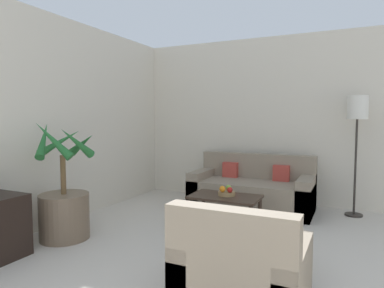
{
  "coord_description": "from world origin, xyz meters",
  "views": [
    {
      "loc": [
        0.31,
        0.56,
        1.39
      ],
      "look_at": [
        -1.87,
        5.15,
        1.0
      ],
      "focal_mm": 32.0,
      "sensor_mm": 36.0,
      "label": 1
    }
  ],
  "objects_px": {
    "coffee_table": "(225,200)",
    "potted_palm": "(64,206)",
    "ottoman": "(260,245)",
    "floor_lamp": "(357,116)",
    "apple_green": "(228,188)",
    "apple_red": "(230,190)",
    "orange_fruit": "(222,189)",
    "fruit_bowl": "(227,193)",
    "armchair": "(242,273)",
    "sofa_loveseat": "(252,191)"
  },
  "relations": [
    {
      "from": "coffee_table",
      "to": "potted_palm",
      "type": "bearing_deg",
      "value": -142.39
    },
    {
      "from": "potted_palm",
      "to": "ottoman",
      "type": "xyz_separation_m",
      "value": [
        2.2,
        0.29,
        -0.21
      ]
    },
    {
      "from": "floor_lamp",
      "to": "apple_green",
      "type": "distance_m",
      "value": 2.1
    },
    {
      "from": "apple_red",
      "to": "apple_green",
      "type": "bearing_deg",
      "value": 118.3
    },
    {
      "from": "potted_palm",
      "to": "orange_fruit",
      "type": "distance_m",
      "value": 1.9
    },
    {
      "from": "coffee_table",
      "to": "fruit_bowl",
      "type": "height_order",
      "value": "fruit_bowl"
    },
    {
      "from": "apple_green",
      "to": "armchair",
      "type": "xyz_separation_m",
      "value": [
        0.73,
        -1.79,
        -0.23
      ]
    },
    {
      "from": "coffee_table",
      "to": "apple_green",
      "type": "xyz_separation_m",
      "value": [
        0.01,
        0.09,
        0.15
      ]
    },
    {
      "from": "potted_palm",
      "to": "fruit_bowl",
      "type": "distance_m",
      "value": 1.96
    },
    {
      "from": "floor_lamp",
      "to": "coffee_table",
      "type": "height_order",
      "value": "floor_lamp"
    },
    {
      "from": "potted_palm",
      "to": "sofa_loveseat",
      "type": "xyz_separation_m",
      "value": [
        1.6,
        2.18,
        -0.11
      ]
    },
    {
      "from": "orange_fruit",
      "to": "armchair",
      "type": "xyz_separation_m",
      "value": [
        0.78,
        -1.69,
        -0.23
      ]
    },
    {
      "from": "sofa_loveseat",
      "to": "apple_green",
      "type": "relative_size",
      "value": 23.64
    },
    {
      "from": "potted_palm",
      "to": "apple_red",
      "type": "xyz_separation_m",
      "value": [
        1.59,
        1.17,
        0.1
      ]
    },
    {
      "from": "sofa_loveseat",
      "to": "armchair",
      "type": "height_order",
      "value": "sofa_loveseat"
    },
    {
      "from": "ottoman",
      "to": "floor_lamp",
      "type": "bearing_deg",
      "value": 69.37
    },
    {
      "from": "sofa_loveseat",
      "to": "armchair",
      "type": "relative_size",
      "value": 2.04
    },
    {
      "from": "apple_green",
      "to": "sofa_loveseat",
      "type": "bearing_deg",
      "value": 86.43
    },
    {
      "from": "apple_green",
      "to": "orange_fruit",
      "type": "distance_m",
      "value": 0.11
    },
    {
      "from": "apple_red",
      "to": "orange_fruit",
      "type": "height_order",
      "value": "orange_fruit"
    },
    {
      "from": "sofa_loveseat",
      "to": "apple_green",
      "type": "xyz_separation_m",
      "value": [
        -0.06,
        -0.91,
        0.21
      ]
    },
    {
      "from": "potted_palm",
      "to": "ottoman",
      "type": "height_order",
      "value": "potted_palm"
    },
    {
      "from": "apple_red",
      "to": "floor_lamp",
      "type": "bearing_deg",
      "value": 41.86
    },
    {
      "from": "floor_lamp",
      "to": "fruit_bowl",
      "type": "xyz_separation_m",
      "value": [
        -1.47,
        -1.24,
        -0.99
      ]
    },
    {
      "from": "floor_lamp",
      "to": "orange_fruit",
      "type": "height_order",
      "value": "floor_lamp"
    },
    {
      "from": "floor_lamp",
      "to": "potted_palm",
      "type": "bearing_deg",
      "value": -140.97
    },
    {
      "from": "sofa_loveseat",
      "to": "floor_lamp",
      "type": "distance_m",
      "value": 1.83
    },
    {
      "from": "armchair",
      "to": "ottoman",
      "type": "xyz_separation_m",
      "value": [
        -0.08,
        0.82,
        -0.09
      ]
    },
    {
      "from": "fruit_bowl",
      "to": "apple_red",
      "type": "height_order",
      "value": "apple_red"
    },
    {
      "from": "coffee_table",
      "to": "orange_fruit",
      "type": "distance_m",
      "value": 0.15
    },
    {
      "from": "coffee_table",
      "to": "armchair",
      "type": "distance_m",
      "value": 1.87
    },
    {
      "from": "sofa_loveseat",
      "to": "coffee_table",
      "type": "bearing_deg",
      "value": -94.03
    },
    {
      "from": "armchair",
      "to": "potted_palm",
      "type": "bearing_deg",
      "value": 166.95
    },
    {
      "from": "potted_palm",
      "to": "apple_red",
      "type": "distance_m",
      "value": 1.98
    },
    {
      "from": "fruit_bowl",
      "to": "armchair",
      "type": "relative_size",
      "value": 0.25
    },
    {
      "from": "sofa_loveseat",
      "to": "coffee_table",
      "type": "distance_m",
      "value": 1.01
    },
    {
      "from": "floor_lamp",
      "to": "apple_red",
      "type": "bearing_deg",
      "value": -138.14
    },
    {
      "from": "fruit_bowl",
      "to": "armchair",
      "type": "height_order",
      "value": "armchair"
    },
    {
      "from": "coffee_table",
      "to": "apple_red",
      "type": "distance_m",
      "value": 0.16
    },
    {
      "from": "sofa_loveseat",
      "to": "apple_green",
      "type": "height_order",
      "value": "sofa_loveseat"
    },
    {
      "from": "fruit_bowl",
      "to": "apple_green",
      "type": "relative_size",
      "value": 2.87
    },
    {
      "from": "sofa_loveseat",
      "to": "potted_palm",
      "type": "bearing_deg",
      "value": -126.28
    },
    {
      "from": "fruit_bowl",
      "to": "potted_palm",
      "type": "bearing_deg",
      "value": -141.88
    },
    {
      "from": "armchair",
      "to": "apple_red",
      "type": "bearing_deg",
      "value": 111.92
    },
    {
      "from": "floor_lamp",
      "to": "apple_green",
      "type": "relative_size",
      "value": 22.32
    },
    {
      "from": "orange_fruit",
      "to": "floor_lamp",
      "type": "bearing_deg",
      "value": 40.24
    },
    {
      "from": "potted_palm",
      "to": "coffee_table",
      "type": "xyz_separation_m",
      "value": [
        1.53,
        1.18,
        -0.04
      ]
    },
    {
      "from": "potted_palm",
      "to": "fruit_bowl",
      "type": "bearing_deg",
      "value": 38.12
    },
    {
      "from": "sofa_loveseat",
      "to": "apple_red",
      "type": "distance_m",
      "value": 1.03
    },
    {
      "from": "potted_palm",
      "to": "armchair",
      "type": "height_order",
      "value": "potted_palm"
    }
  ]
}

